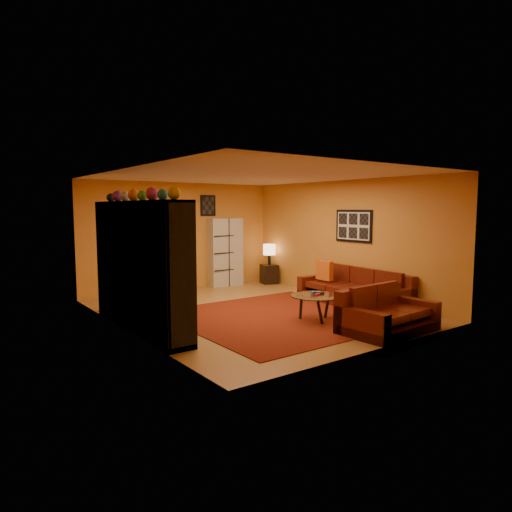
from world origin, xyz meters
TOP-DOWN VIEW (x-y plane):
  - floor at (0.00, 0.00)m, footprint 6.00×6.00m
  - ceiling at (0.00, 0.00)m, footprint 6.00×6.00m
  - wall_back at (0.00, 3.00)m, footprint 6.00×0.00m
  - wall_front at (0.00, -3.00)m, footprint 6.00×0.00m
  - wall_left at (-2.50, 0.00)m, footprint 0.00×6.00m
  - wall_right at (2.50, 0.00)m, footprint 0.00×6.00m
  - rug at (0.10, -0.70)m, footprint 3.60×3.60m
  - doorway at (-0.70, 2.96)m, footprint 0.95×0.10m
  - wall_art_right at (2.48, -0.30)m, footprint 0.03×1.00m
  - wall_art_back at (0.75, 2.98)m, footprint 0.42×0.03m
  - entertainment_unit at (-2.27, 0.00)m, footprint 0.45×3.00m
  - tv at (-2.23, 0.04)m, footprint 0.93×0.12m
  - sofa at (2.14, -0.69)m, footprint 1.17×2.52m
  - loveseat at (0.87, -2.41)m, footprint 1.63×1.03m
  - throw_pillow at (1.95, 0.04)m, footprint 0.12×0.42m
  - coffee_table at (0.44, -1.28)m, footprint 0.89×0.89m
  - storage_cabinet at (1.13, 2.80)m, footprint 0.89×0.44m
  - bowl_chair at (-0.83, 1.53)m, footprint 0.65×0.65m
  - side_table at (2.25, 2.39)m, footprint 0.50×0.50m
  - table_lamp at (2.25, 2.39)m, footprint 0.32×0.32m

SIDE VIEW (x-z plane):
  - floor at x=0.00m, z-range 0.00..0.00m
  - rug at x=0.10m, z-range 0.00..0.01m
  - side_table at x=2.25m, z-range 0.00..0.50m
  - sofa at x=2.14m, z-range -0.14..0.71m
  - loveseat at x=0.87m, z-range -0.14..0.71m
  - bowl_chair at x=-0.83m, z-range 0.02..0.55m
  - coffee_table at x=0.44m, z-range 0.18..0.63m
  - throw_pillow at x=1.95m, z-range 0.42..0.84m
  - storage_cabinet at x=1.13m, z-range 0.00..1.73m
  - table_lamp at x=2.25m, z-range 0.62..1.16m
  - tv at x=-2.23m, z-range 0.72..1.26m
  - doorway at x=-0.70m, z-range 0.00..2.04m
  - entertainment_unit at x=-2.27m, z-range 0.00..2.10m
  - wall_back at x=0.00m, z-range -1.70..4.30m
  - wall_front at x=0.00m, z-range -1.70..4.30m
  - wall_left at x=-2.50m, z-range -1.70..4.30m
  - wall_right at x=2.50m, z-range -1.70..4.30m
  - wall_art_right at x=2.48m, z-range 1.25..1.95m
  - wall_art_back at x=0.75m, z-range 1.79..2.31m
  - ceiling at x=0.00m, z-range 2.60..2.60m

